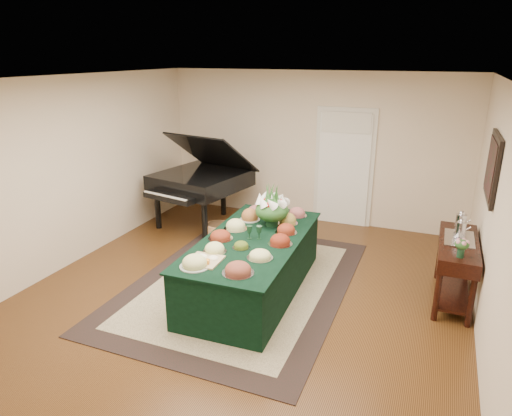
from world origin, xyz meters
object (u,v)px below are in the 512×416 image
at_px(buffet_table, 253,265).
at_px(grand_piano, 201,180).
at_px(floral_centerpiece, 272,206).
at_px(mahogany_sideboard, 457,255).

height_order(buffet_table, grand_piano, grand_piano).
bearing_deg(buffet_table, grand_piano, 133.07).
bearing_deg(grand_piano, floral_centerpiece, -36.96).
xyz_separation_m(grand_piano, mahogany_sideboard, (4.21, -1.19, -0.22)).
bearing_deg(floral_centerpiece, mahogany_sideboard, 5.02).
height_order(buffet_table, floral_centerpiece, floral_centerpiece).
height_order(floral_centerpiece, grand_piano, grand_piano).
distance_m(buffet_table, grand_piano, 2.67).
bearing_deg(grand_piano, buffet_table, -46.93).
distance_m(buffet_table, floral_centerpiece, 0.84).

